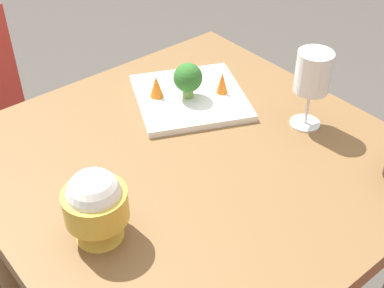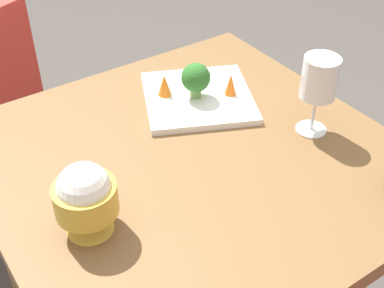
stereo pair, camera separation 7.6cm
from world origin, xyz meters
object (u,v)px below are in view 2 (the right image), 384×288
object	(u,v)px
serving_plate	(198,98)
wine_glass	(319,80)
broccoli_floret	(196,78)
rice_bowl	(85,198)
carrot_garnish_right	(164,85)
carrot_garnish_left	(231,84)

from	to	relation	value
serving_plate	wine_glass	bearing A→B (deg)	120.07
serving_plate	broccoli_floret	size ratio (longest dim) A/B	3.86
rice_bowl	broccoli_floret	bearing A→B (deg)	-149.16
carrot_garnish_right	carrot_garnish_left	bearing A→B (deg)	146.82
carrot_garnish_left	carrot_garnish_right	distance (m)	0.16
carrot_garnish_left	carrot_garnish_right	world-z (taller)	same
carrot_garnish_left	serving_plate	bearing A→B (deg)	-31.61
wine_glass	serving_plate	size ratio (longest dim) A/B	0.54
rice_bowl	carrot_garnish_left	size ratio (longest dim) A/B	2.61
wine_glass	rice_bowl	bearing A→B (deg)	-0.67
broccoli_floret	carrot_garnish_right	distance (m)	0.08
wine_glass	broccoli_floret	bearing A→B (deg)	-57.95
rice_bowl	serving_plate	distance (m)	0.46
wine_glass	carrot_garnish_left	world-z (taller)	wine_glass
wine_glass	carrot_garnish_left	bearing A→B (deg)	-69.77
wine_glass	carrot_garnish_left	size ratio (longest dim) A/B	3.30
wine_glass	rice_bowl	xyz separation A→B (m)	(0.53, -0.01, -0.05)
wine_glass	rice_bowl	size ratio (longest dim) A/B	1.26
rice_bowl	serving_plate	xyz separation A→B (m)	(-0.39, -0.23, -0.07)
serving_plate	carrot_garnish_left	size ratio (longest dim) A/B	6.11
serving_plate	broccoli_floret	bearing A→B (deg)	20.50
broccoli_floret	carrot_garnish_right	size ratio (longest dim) A/B	1.60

